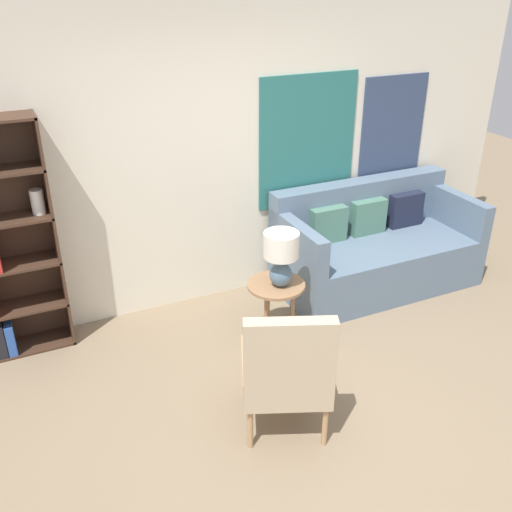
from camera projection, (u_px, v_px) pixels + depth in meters
name	position (u px, v px, depth m)	size (l,w,h in m)	color
ground_plane	(320.00, 429.00, 3.87)	(14.00, 14.00, 0.00)	#847056
wall_back	(213.00, 156.00, 4.92)	(6.40, 0.08, 2.70)	silver
armchair	(287.00, 369.00, 3.63)	(0.75, 0.77, 0.96)	tan
couch	(374.00, 249.00, 5.54)	(1.91, 0.91, 0.97)	slate
side_table	(276.00, 290.00, 4.65)	(0.47, 0.47, 0.51)	#99704C
table_lamp	(281.00, 254.00, 4.47)	(0.28, 0.28, 0.46)	slate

